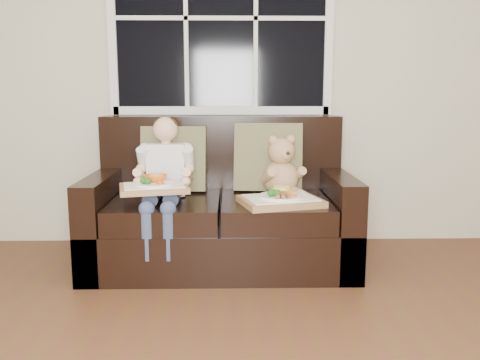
{
  "coord_description": "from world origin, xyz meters",
  "views": [
    {
      "loc": [
        -0.18,
        -1.3,
        1.13
      ],
      "look_at": [
        -0.11,
        1.85,
        0.58
      ],
      "focal_mm": 38.0,
      "sensor_mm": 36.0,
      "label": 1
    }
  ],
  "objects_px": {
    "tray_left": "(154,186)",
    "tray_right": "(281,199)",
    "teddy_bear": "(281,170)",
    "loveseat": "(221,216)",
    "child": "(165,171)"
  },
  "relations": [
    {
      "from": "tray_left",
      "to": "tray_right",
      "type": "relative_size",
      "value": 0.83
    },
    {
      "from": "teddy_bear",
      "to": "tray_right",
      "type": "xyz_separation_m",
      "value": [
        -0.03,
        -0.3,
        -0.13
      ]
    },
    {
      "from": "tray_right",
      "to": "loveseat",
      "type": "bearing_deg",
      "value": 126.2
    },
    {
      "from": "tray_left",
      "to": "child",
      "type": "bearing_deg",
      "value": 67.32
    },
    {
      "from": "teddy_bear",
      "to": "tray_right",
      "type": "height_order",
      "value": "teddy_bear"
    },
    {
      "from": "tray_left",
      "to": "teddy_bear",
      "type": "bearing_deg",
      "value": 10.11
    },
    {
      "from": "child",
      "to": "tray_left",
      "type": "xyz_separation_m",
      "value": [
        -0.04,
        -0.22,
        -0.05
      ]
    },
    {
      "from": "loveseat",
      "to": "tray_right",
      "type": "relative_size",
      "value": 3.11
    },
    {
      "from": "tray_right",
      "to": "child",
      "type": "bearing_deg",
      "value": 150.89
    },
    {
      "from": "loveseat",
      "to": "child",
      "type": "height_order",
      "value": "child"
    },
    {
      "from": "child",
      "to": "tray_right",
      "type": "relative_size",
      "value": 1.47
    },
    {
      "from": "tray_left",
      "to": "tray_right",
      "type": "height_order",
      "value": "tray_left"
    },
    {
      "from": "teddy_bear",
      "to": "child",
      "type": "bearing_deg",
      "value": 171.9
    },
    {
      "from": "loveseat",
      "to": "tray_right",
      "type": "bearing_deg",
      "value": -38.62
    },
    {
      "from": "loveseat",
      "to": "child",
      "type": "distance_m",
      "value": 0.49
    }
  ]
}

